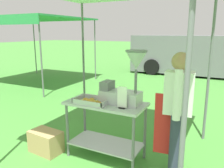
{
  "coord_description": "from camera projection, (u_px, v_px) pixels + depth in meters",
  "views": [
    {
      "loc": [
        1.49,
        -1.37,
        1.84
      ],
      "look_at": [
        -0.01,
        1.58,
        1.08
      ],
      "focal_mm": 36.76,
      "sensor_mm": 36.0,
      "label": 1
    }
  ],
  "objects": [
    {
      "name": "van_grey",
      "position": [
        196.0,
        54.0,
        10.0
      ],
      "size": [
        5.37,
        2.12,
        1.69
      ],
      "color": "slate",
      "rests_on": "ground"
    },
    {
      "name": "vendor",
      "position": [
        177.0,
        110.0,
        2.81
      ],
      "size": [
        0.46,
        0.54,
        1.61
      ],
      "color": "#2D3347",
      "rests_on": "ground"
    },
    {
      "name": "menu_sign",
      "position": [
        122.0,
        99.0,
        2.98
      ],
      "size": [
        0.13,
        0.05,
        0.29
      ],
      "color": "black",
      "rests_on": "donut_cart"
    },
    {
      "name": "donut_cart",
      "position": [
        106.0,
        119.0,
        3.32
      ],
      "size": [
        1.15,
        0.56,
        0.86
      ],
      "color": "#B7B7BC",
      "rests_on": "ground"
    },
    {
      "name": "neighbour_tent",
      "position": [
        34.0,
        20.0,
        8.02
      ],
      "size": [
        3.35,
        3.1,
        2.32
      ],
      "color": "slate",
      "rests_on": "ground"
    },
    {
      "name": "donut_tray",
      "position": [
        93.0,
        102.0,
        3.23
      ],
      "size": [
        0.47,
        0.32,
        0.07
      ],
      "color": "#B7B7BC",
      "rests_on": "donut_cart"
    },
    {
      "name": "ground_plane",
      "position": [
        174.0,
        90.0,
        7.46
      ],
      "size": [
        70.0,
        70.0,
        0.0
      ],
      "primitive_type": "plane",
      "color": "#478E38"
    },
    {
      "name": "supply_crate",
      "position": [
        46.0,
        142.0,
        3.56
      ],
      "size": [
        0.53,
        0.35,
        0.34
      ],
      "color": "tan",
      "rests_on": "ground"
    },
    {
      "name": "donut_fryer",
      "position": [
        125.0,
        83.0,
        3.12
      ],
      "size": [
        0.64,
        0.28,
        0.75
      ],
      "color": "#B7B7BC",
      "rests_on": "donut_cart"
    }
  ]
}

